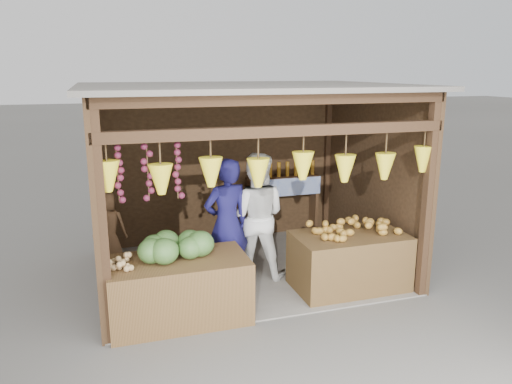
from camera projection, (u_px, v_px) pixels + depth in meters
ground at (246, 271)px, 7.25m from camera, size 80.00×80.00×0.00m
stall_structure at (244, 159)px, 6.81m from camera, size 4.30×3.30×2.66m
back_shelf at (283, 188)px, 8.54m from camera, size 1.25×0.32×1.32m
counter_left at (179, 290)px, 5.77m from camera, size 1.59×0.85×0.74m
counter_right at (349, 262)px, 6.60m from camera, size 1.46×0.85×0.75m
stool at (112, 271)px, 6.86m from camera, size 0.32×0.32×0.30m
man_standing at (227, 224)px, 6.56m from camera, size 0.71×0.54×1.75m
woman_standing at (256, 216)px, 6.87m from camera, size 1.06×0.96×1.77m
vendor_seated at (108, 227)px, 6.71m from camera, size 0.54×0.43×0.97m
melon_pile at (171, 244)px, 5.71m from camera, size 1.00×0.50×0.32m
tanfruit_pile at (120, 262)px, 5.44m from camera, size 0.34×0.40×0.13m
mango_pile at (356, 226)px, 6.51m from camera, size 1.40×0.64×0.22m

